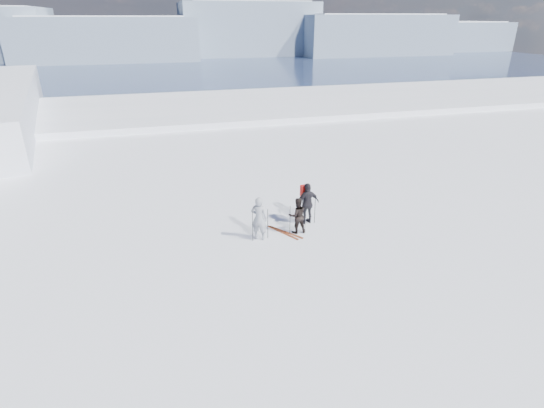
{
  "coord_description": "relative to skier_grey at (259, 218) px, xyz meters",
  "views": [
    {
      "loc": [
        -6.43,
        -10.8,
        8.1
      ],
      "look_at": [
        -2.59,
        3.0,
        1.76
      ],
      "focal_mm": 28.0,
      "sensor_mm": 36.0,
      "label": 1
    }
  ],
  "objects": [
    {
      "name": "backpack",
      "position": [
        2.27,
        1.08,
        1.16
      ],
      "size": [
        0.41,
        0.27,
        0.51
      ],
      "primitive_type": "cube",
      "rotation": [
        0.0,
        0.0,
        3.29
      ],
      "color": "red",
      "rests_on": "skier_pack"
    },
    {
      "name": "far_mountain_range",
      "position": [
        32.53,
        451.11,
        -8.09
      ],
      "size": [
        770.0,
        110.0,
        53.0
      ],
      "color": "slate",
      "rests_on": "ground"
    },
    {
      "name": "skier_grey",
      "position": [
        0.0,
        0.0,
        0.0
      ],
      "size": [
        0.78,
        0.7,
        1.79
      ],
      "primitive_type": "imported",
      "rotation": [
        0.0,
        0.0,
        2.61
      ],
      "color": "gray",
      "rests_on": "ground"
    },
    {
      "name": "lake_basin",
      "position": [
        2.93,
        26.33,
        -7.4
      ],
      "size": [
        820.0,
        820.0,
        71.62
      ],
      "color": "white",
      "rests_on": "ground"
    },
    {
      "name": "ski_poles",
      "position": [
        1.32,
        0.25,
        -0.26
      ],
      "size": [
        2.92,
        0.88,
        1.34
      ],
      "color": "black",
      "rests_on": "ground"
    },
    {
      "name": "skis_loose",
      "position": [
        1.11,
        0.21,
        -0.88
      ],
      "size": [
        1.13,
        1.52,
        0.03
      ],
      "color": "black",
      "rests_on": "ground"
    },
    {
      "name": "skier_pack",
      "position": [
        2.31,
        0.83,
        0.01
      ],
      "size": [
        1.11,
        0.59,
        1.81
      ],
      "primitive_type": "imported",
      "rotation": [
        0.0,
        0.0,
        3.29
      ],
      "color": "black",
      "rests_on": "ground"
    },
    {
      "name": "skier_dark",
      "position": [
        1.62,
        0.13,
        -0.14
      ],
      "size": [
        0.75,
        0.59,
        1.51
      ],
      "primitive_type": "imported",
      "rotation": [
        0.0,
        0.0,
        3.11
      ],
      "color": "black",
      "rests_on": "ground"
    }
  ]
}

